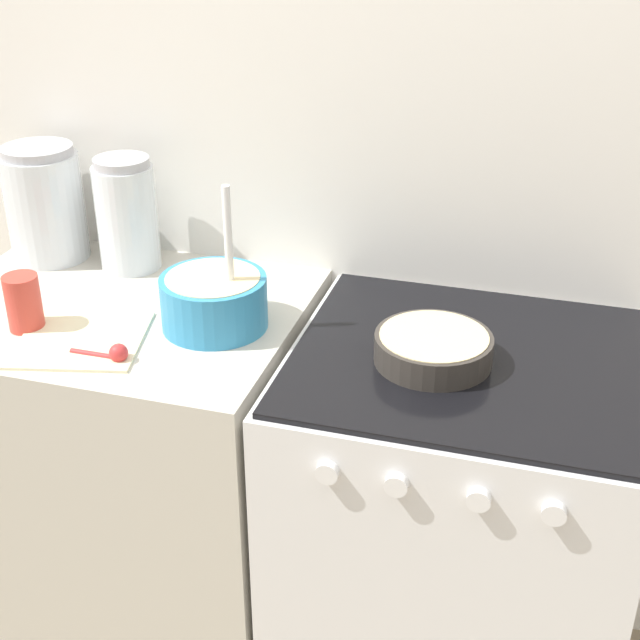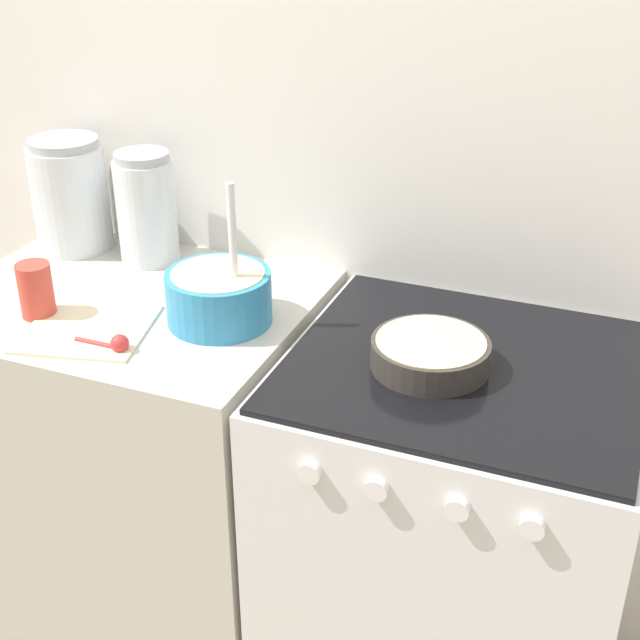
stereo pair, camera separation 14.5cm
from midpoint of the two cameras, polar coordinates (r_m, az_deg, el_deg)
name	(u,v)px [view 1 (the left image)]	position (r m, az deg, el deg)	size (l,w,h in m)	color
wall_back	(336,135)	(1.94, -1.18, 11.72)	(4.54, 0.05, 2.40)	white
countertop_cabinet	(135,478)	(2.16, -13.66, -9.86)	(0.77, 0.61, 0.89)	beige
stove	(451,539)	(1.95, 6.26, -13.83)	(0.68, 0.63, 0.89)	silver
mixing_bowl	(214,298)	(1.78, -9.13, 1.34)	(0.21, 0.21, 0.30)	#338CBF
baking_pan	(433,348)	(1.65, 4.78, -1.83)	(0.22, 0.22, 0.06)	#38332D
storage_jar_left	(46,211)	(2.17, -19.01, 6.60)	(0.18, 0.18, 0.27)	silver
storage_jar_middle	(127,221)	(2.07, -14.22, 6.10)	(0.14, 0.14, 0.26)	silver
tin_can	(24,303)	(1.87, -20.58, 1.01)	(0.07, 0.07, 0.11)	#CC3F33
recipe_page	(81,339)	(1.81, -17.27, -1.25)	(0.29, 0.28, 0.01)	beige
measuring_spoon	(113,353)	(1.72, -15.50, -2.13)	(0.12, 0.04, 0.04)	red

